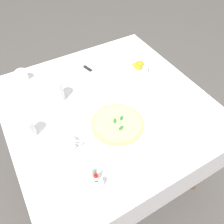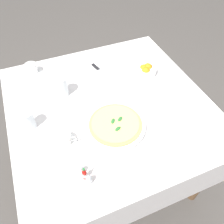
{
  "view_description": "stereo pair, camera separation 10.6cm",
  "coord_description": "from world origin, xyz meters",
  "px_view_note": "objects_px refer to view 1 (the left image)",
  "views": [
    {
      "loc": [
        0.79,
        -0.42,
        1.69
      ],
      "look_at": [
        0.09,
        -0.02,
        0.77
      ],
      "focal_mm": 35.96,
      "sensor_mm": 36.0,
      "label": 1
    },
    {
      "loc": [
        0.84,
        -0.33,
        1.69
      ],
      "look_at": [
        0.09,
        -0.02,
        0.77
      ],
      "focal_mm": 35.96,
      "sensor_mm": 36.0,
      "label": 2
    }
  ],
  "objects_px": {
    "pizza": "(118,123)",
    "citrus_bowl": "(137,68)",
    "water_glass_far_left": "(28,129)",
    "coffee_cup_near_left": "(68,145)",
    "dinner_knife": "(93,72)",
    "napkin_folded": "(93,74)",
    "menu_card": "(196,117)",
    "water_glass_right_edge": "(57,92)",
    "hot_sauce_bottle": "(96,177)",
    "pizza_plate": "(117,125)",
    "pepper_shaker": "(91,174)",
    "salt_shaker": "(101,182)",
    "coffee_cup_far_right": "(22,76)"
  },
  "relations": [
    {
      "from": "coffee_cup_far_right",
      "to": "citrus_bowl",
      "type": "relative_size",
      "value": 0.87
    },
    {
      "from": "pizza_plate",
      "to": "pepper_shaker",
      "type": "bearing_deg",
      "value": -53.05
    },
    {
      "from": "water_glass_right_edge",
      "to": "water_glass_far_left",
      "type": "relative_size",
      "value": 1.18
    },
    {
      "from": "menu_card",
      "to": "napkin_folded",
      "type": "bearing_deg",
      "value": -64.56
    },
    {
      "from": "salt_shaker",
      "to": "water_glass_right_edge",
      "type": "bearing_deg",
      "value": 177.14
    },
    {
      "from": "menu_card",
      "to": "hot_sauce_bottle",
      "type": "bearing_deg",
      "value": 2.89
    },
    {
      "from": "water_glass_right_edge",
      "to": "citrus_bowl",
      "type": "height_order",
      "value": "water_glass_right_edge"
    },
    {
      "from": "water_glass_far_left",
      "to": "napkin_folded",
      "type": "relative_size",
      "value": 0.44
    },
    {
      "from": "coffee_cup_far_right",
      "to": "citrus_bowl",
      "type": "height_order",
      "value": "coffee_cup_far_right"
    },
    {
      "from": "pizza",
      "to": "water_glass_right_edge",
      "type": "xyz_separation_m",
      "value": [
        -0.35,
        -0.2,
        0.03
      ]
    },
    {
      "from": "napkin_folded",
      "to": "coffee_cup_far_right",
      "type": "bearing_deg",
      "value": -126.85
    },
    {
      "from": "pizza",
      "to": "citrus_bowl",
      "type": "distance_m",
      "value": 0.49
    },
    {
      "from": "water_glass_far_left",
      "to": "pepper_shaker",
      "type": "xyz_separation_m",
      "value": [
        0.36,
        0.17,
        -0.02
      ]
    },
    {
      "from": "pizza_plate",
      "to": "menu_card",
      "type": "xyz_separation_m",
      "value": [
        0.18,
        0.38,
        0.02
      ]
    },
    {
      "from": "citrus_bowl",
      "to": "coffee_cup_near_left",
      "type": "bearing_deg",
      "value": -62.05
    },
    {
      "from": "coffee_cup_far_right",
      "to": "water_glass_far_left",
      "type": "relative_size",
      "value": 1.23
    },
    {
      "from": "coffee_cup_far_right",
      "to": "hot_sauce_bottle",
      "type": "height_order",
      "value": "hot_sauce_bottle"
    },
    {
      "from": "napkin_folded",
      "to": "water_glass_right_edge",
      "type": "bearing_deg",
      "value": -83.54
    },
    {
      "from": "pizza",
      "to": "dinner_knife",
      "type": "bearing_deg",
      "value": 169.97
    },
    {
      "from": "pizza_plate",
      "to": "coffee_cup_far_right",
      "type": "height_order",
      "value": "coffee_cup_far_right"
    },
    {
      "from": "pizza",
      "to": "dinner_knife",
      "type": "height_order",
      "value": "pizza"
    },
    {
      "from": "pizza",
      "to": "pepper_shaker",
      "type": "bearing_deg",
      "value": -53.06
    },
    {
      "from": "coffee_cup_near_left",
      "to": "water_glass_right_edge",
      "type": "relative_size",
      "value": 1.03
    },
    {
      "from": "coffee_cup_near_left",
      "to": "napkin_folded",
      "type": "relative_size",
      "value": 0.53
    },
    {
      "from": "pizza",
      "to": "salt_shaker",
      "type": "xyz_separation_m",
      "value": [
        0.24,
        -0.23,
        0.0
      ]
    },
    {
      "from": "hot_sauce_bottle",
      "to": "coffee_cup_near_left",
      "type": "bearing_deg",
      "value": -169.86
    },
    {
      "from": "pizza_plate",
      "to": "hot_sauce_bottle",
      "type": "distance_m",
      "value": 0.32
    },
    {
      "from": "water_glass_far_left",
      "to": "citrus_bowl",
      "type": "height_order",
      "value": "water_glass_far_left"
    },
    {
      "from": "pizza",
      "to": "water_glass_right_edge",
      "type": "height_order",
      "value": "water_glass_right_edge"
    },
    {
      "from": "coffee_cup_near_left",
      "to": "dinner_knife",
      "type": "relative_size",
      "value": 0.67
    },
    {
      "from": "coffee_cup_near_left",
      "to": "coffee_cup_far_right",
      "type": "xyz_separation_m",
      "value": [
        -0.62,
        -0.06,
        0.01
      ]
    },
    {
      "from": "water_glass_right_edge",
      "to": "hot_sauce_bottle",
      "type": "relative_size",
      "value": 1.52
    },
    {
      "from": "water_glass_right_edge",
      "to": "napkin_folded",
      "type": "relative_size",
      "value": 0.51
    },
    {
      "from": "citrus_bowl",
      "to": "water_glass_far_left",
      "type": "bearing_deg",
      "value": -78.1
    },
    {
      "from": "coffee_cup_far_right",
      "to": "pizza_plate",
      "type": "bearing_deg",
      "value": 28.16
    },
    {
      "from": "coffee_cup_far_right",
      "to": "menu_card",
      "type": "distance_m",
      "value": 1.07
    },
    {
      "from": "dinner_knife",
      "to": "napkin_folded",
      "type": "bearing_deg",
      "value": 180.0
    },
    {
      "from": "dinner_knife",
      "to": "pepper_shaker",
      "type": "relative_size",
      "value": 3.43
    },
    {
      "from": "coffee_cup_near_left",
      "to": "pepper_shaker",
      "type": "distance_m",
      "value": 0.19
    },
    {
      "from": "pepper_shaker",
      "to": "napkin_folded",
      "type": "bearing_deg",
      "value": 152.86
    },
    {
      "from": "napkin_folded",
      "to": "pizza",
      "type": "bearing_deg",
      "value": -23.55
    },
    {
      "from": "citrus_bowl",
      "to": "menu_card",
      "type": "xyz_separation_m",
      "value": [
        0.51,
        0.03,
        0.0
      ]
    },
    {
      "from": "dinner_knife",
      "to": "salt_shaker",
      "type": "height_order",
      "value": "salt_shaker"
    },
    {
      "from": "pepper_shaker",
      "to": "pizza",
      "type": "bearing_deg",
      "value": 126.94
    },
    {
      "from": "salt_shaker",
      "to": "pepper_shaker",
      "type": "distance_m",
      "value": 0.06
    },
    {
      "from": "dinner_knife",
      "to": "citrus_bowl",
      "type": "relative_size",
      "value": 1.29
    },
    {
      "from": "napkin_folded",
      "to": "salt_shaker",
      "type": "height_order",
      "value": "salt_shaker"
    },
    {
      "from": "pizza_plate",
      "to": "coffee_cup_near_left",
      "type": "relative_size",
      "value": 2.48
    },
    {
      "from": "pepper_shaker",
      "to": "pizza_plate",
      "type": "bearing_deg",
      "value": 126.95
    },
    {
      "from": "coffee_cup_near_left",
      "to": "pepper_shaker",
      "type": "relative_size",
      "value": 2.31
    }
  ]
}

